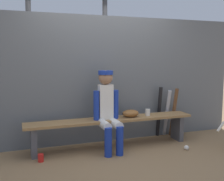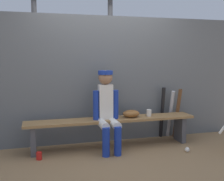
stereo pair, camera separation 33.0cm
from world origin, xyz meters
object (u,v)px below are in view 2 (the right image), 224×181
(dugout_bench, at_px, (112,124))
(cup_on_bench, at_px, (149,113))
(cup_on_ground, at_px, (39,156))
(bat_aluminum_silver, at_px, (170,114))
(baseball_glove, at_px, (131,114))
(bat_aluminum_black, at_px, (162,112))
(bat_wood_dark, at_px, (177,113))
(baseball, at_px, (187,150))
(player_seated, at_px, (107,108))

(dugout_bench, height_order, cup_on_bench, cup_on_bench)
(cup_on_ground, bearing_deg, bat_aluminum_silver, 12.52)
(baseball_glove, distance_m, bat_aluminum_silver, 0.89)
(bat_aluminum_black, relative_size, cup_on_ground, 8.38)
(dugout_bench, bearing_deg, bat_aluminum_silver, 12.77)
(cup_on_bench, bearing_deg, bat_wood_dark, 17.42)
(baseball_glove, bearing_deg, baseball, -35.41)
(bat_aluminum_silver, bearing_deg, player_seated, -163.64)
(dugout_bench, relative_size, bat_aluminum_silver, 3.17)
(baseball, bearing_deg, bat_wood_dark, 73.75)
(bat_aluminum_black, relative_size, cup_on_bench, 8.38)
(bat_wood_dark, bearing_deg, bat_aluminum_silver, 146.23)
(dugout_bench, distance_m, cup_on_ground, 1.21)
(bat_aluminum_black, bearing_deg, player_seated, -160.78)
(bat_aluminum_black, relative_size, bat_wood_dark, 1.03)
(bat_wood_dark, bearing_deg, cup_on_bench, -162.58)
(bat_aluminum_black, xyz_separation_m, bat_aluminum_silver, (0.15, -0.02, -0.03))
(baseball_glove, relative_size, baseball, 3.78)
(baseball_glove, height_order, cup_on_ground, baseball_glove)
(baseball_glove, bearing_deg, cup_on_ground, -170.37)
(dugout_bench, distance_m, baseball_glove, 0.36)
(dugout_bench, height_order, cup_on_ground, dugout_bench)
(player_seated, distance_m, baseball_glove, 0.46)
(bat_wood_dark, bearing_deg, bat_aluminum_black, 161.85)
(bat_aluminum_silver, bearing_deg, dugout_bench, -167.23)
(baseball_glove, xyz_separation_m, bat_aluminum_black, (0.69, 0.28, -0.07))
(baseball, relative_size, cup_on_ground, 0.67)
(baseball, bearing_deg, dugout_bench, 153.70)
(player_seated, distance_m, cup_on_ground, 1.22)
(bat_aluminum_silver, height_order, baseball, bat_aluminum_silver)
(dugout_bench, distance_m, bat_wood_dark, 1.28)
(cup_on_ground, bearing_deg, dugout_bench, 12.27)
(baseball, bearing_deg, cup_on_bench, 128.88)
(dugout_bench, relative_size, player_seated, 2.20)
(player_seated, bearing_deg, baseball, -19.57)
(bat_aluminum_silver, distance_m, cup_on_ground, 2.40)
(dugout_bench, relative_size, cup_on_ground, 24.92)
(bat_wood_dark, relative_size, cup_on_bench, 8.17)
(cup_on_bench, bearing_deg, baseball, -51.12)
(bat_wood_dark, bearing_deg, player_seated, -167.42)
(bat_aluminum_silver, distance_m, bat_wood_dark, 0.12)
(player_seated, xyz_separation_m, baseball, (1.16, -0.41, -0.64))
(dugout_bench, height_order, baseball_glove, baseball_glove)
(baseball_glove, bearing_deg, bat_aluminum_black, 22.13)
(dugout_bench, relative_size, baseball, 37.05)
(bat_aluminum_black, distance_m, bat_aluminum_silver, 0.16)
(bat_wood_dark, height_order, cup_on_bench, bat_wood_dark)
(bat_wood_dark, relative_size, baseball, 12.15)
(cup_on_bench, bearing_deg, dugout_bench, 179.95)
(baseball_glove, xyz_separation_m, bat_aluminum_silver, (0.84, 0.26, -0.11))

